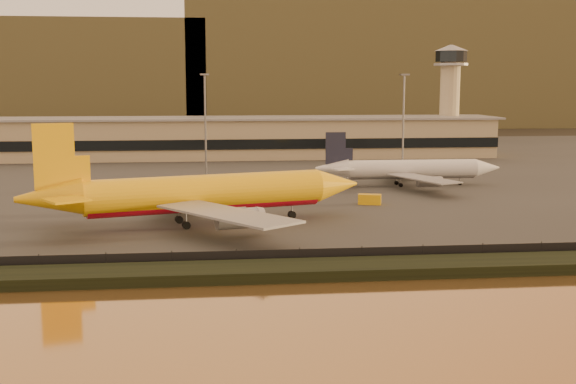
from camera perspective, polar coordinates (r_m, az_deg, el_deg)
name	(u,v)px	position (r m, az deg, el deg)	size (l,w,h in m)	color
ground	(275,245)	(104.29, -1.06, -4.24)	(900.00, 900.00, 0.00)	black
embankment	(287,271)	(87.69, -0.04, -6.23)	(320.00, 7.00, 1.40)	black
tarmac	(243,169)	(197.85, -3.57, 1.85)	(320.00, 220.00, 0.20)	#2D2D2D
perimeter_fence	(284,258)	(91.40, -0.31, -5.24)	(300.00, 0.05, 2.20)	black
terminal_building	(192,138)	(227.53, -7.62, 4.22)	(202.00, 25.00, 12.60)	tan
control_tower	(450,88)	(245.43, 12.68, 8.00)	(11.20, 11.20, 35.50)	tan
apron_light_masts	(307,114)	(178.10, 1.55, 6.16)	(152.20, 12.20, 25.40)	slate
distant_hills	(188,70)	(441.53, -7.88, 9.53)	(470.00, 160.00, 70.00)	brown
dhl_cargo_jet	(200,194)	(118.32, -6.94, -0.16)	(56.34, 53.99, 17.05)	#F1B10C
white_narrowbody_jet	(409,170)	(165.38, 9.52, 1.75)	(42.58, 41.74, 12.28)	silver
gse_vehicle_yellow	(370,199)	(139.05, 6.47, -0.58)	(4.33, 1.95, 1.95)	#F1B10C
gse_vehicle_white	(181,207)	(131.39, -8.48, -1.17)	(4.09, 1.84, 1.84)	silver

